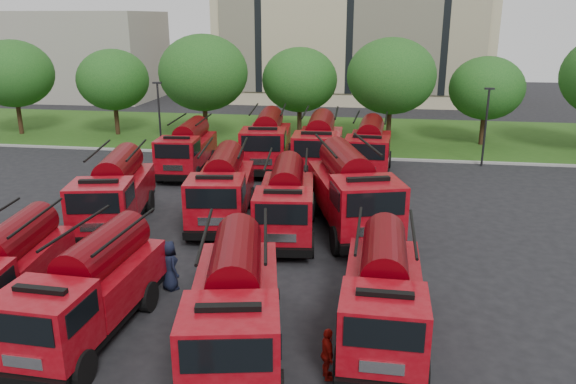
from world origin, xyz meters
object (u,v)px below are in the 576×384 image
firefighter_5 (360,218)px  fire_truck_1 (89,289)px  fire_truck_3 (383,292)px  fire_truck_11 (369,148)px  fire_truck_7 (351,191)px  firefighter_2 (327,378)px  fire_truck_2 (235,303)px  fire_truck_5 (223,187)px  fire_truck_9 (267,141)px  fire_truck_10 (319,145)px  fire_truck_8 (188,148)px  fire_truck_4 (115,191)px  firefighter_4 (171,289)px  firefighter_3 (350,383)px  fire_truck_6 (286,201)px  fire_truck_0 (6,270)px

firefighter_5 → fire_truck_1: bearing=82.4°
fire_truck_3 → fire_truck_11: 18.73m
fire_truck_7 → firefighter_2: size_ratio=5.55×
fire_truck_2 → fire_truck_5: (-3.28, 10.86, 0.02)m
firefighter_2 → firefighter_5: 12.93m
fire_truck_5 → firefighter_5: 6.83m
fire_truck_9 → firefighter_2: size_ratio=5.27×
fire_truck_10 → firefighter_5: (2.81, -7.87, -1.79)m
fire_truck_8 → firefighter_2: 22.48m
fire_truck_10 → fire_truck_4: bearing=-130.7°
fire_truck_8 → firefighter_4: bearing=-77.8°
fire_truck_10 → firefighter_4: bearing=-104.7°
fire_truck_8 → firefighter_3: fire_truck_8 is taller
fire_truck_9 → fire_truck_10: (3.46, -1.04, 0.02)m
fire_truck_9 → fire_truck_8: bearing=-162.5°
firefighter_5 → fire_truck_5: bearing=37.0°
fire_truck_2 → firefighter_4: size_ratio=4.03×
fire_truck_5 → firefighter_3: (6.62, -11.78, -1.64)m
fire_truck_8 → fire_truck_10: size_ratio=0.88×
fire_truck_6 → fire_truck_0: bearing=-140.6°
fire_truck_1 → fire_truck_11: size_ratio=0.91×
fire_truck_1 → fire_truck_3: fire_truck_3 is taller
fire_truck_4 → fire_truck_8: (0.31, 9.58, -0.09)m
fire_truck_1 → firefighter_5: (7.85, 11.74, -1.52)m
fire_truck_2 → firefighter_3: bearing=-26.2°
fire_truck_1 → fire_truck_6: size_ratio=0.94×
fire_truck_6 → fire_truck_10: 10.49m
fire_truck_1 → fire_truck_11: (8.09, 19.84, 0.15)m
fire_truck_5 → firefighter_2: (6.00, -11.67, -1.64)m
fire_truck_7 → fire_truck_3: bearing=-97.9°
firefighter_5 → fire_truck_3: bearing=121.2°
fire_truck_8 → firefighter_5: size_ratio=4.07×
fire_truck_9 → firefighter_5: (6.28, -8.90, -1.77)m
fire_truck_10 → firefighter_2: fire_truck_10 is taller
firefighter_2 → firefighter_3: firefighter_3 is taller
fire_truck_0 → fire_truck_5: fire_truck_5 is taller
fire_truck_5 → firefighter_4: fire_truck_5 is taller
fire_truck_5 → fire_truck_11: (6.75, 9.35, 0.03)m
fire_truck_8 → fire_truck_10: bearing=2.8°
fire_truck_0 → fire_truck_7: size_ratio=0.78×
fire_truck_1 → fire_truck_4: (-3.42, 9.09, 0.13)m
fire_truck_2 → firefighter_2: size_ratio=4.92×
firefighter_3 → firefighter_2: bearing=-40.1°
fire_truck_2 → fire_truck_4: fire_truck_4 is taller
fire_truck_2 → fire_truck_10: (0.42, 19.98, 0.17)m
fire_truck_0 → fire_truck_1: 3.59m
fire_truck_3 → firefighter_4: bearing=165.0°
fire_truck_5 → firefighter_5: fire_truck_5 is taller
fire_truck_1 → fire_truck_3: 8.85m
fire_truck_0 → fire_truck_11: 22.10m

